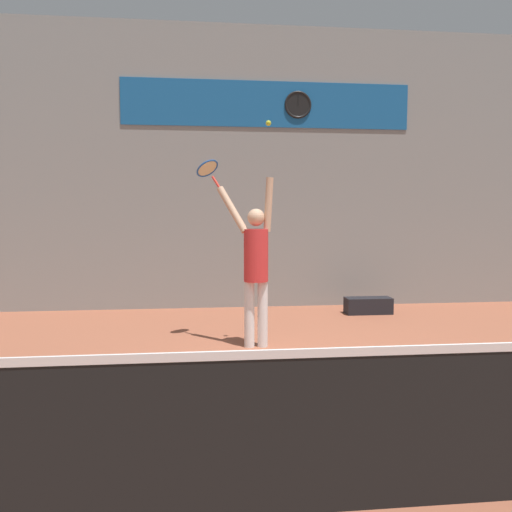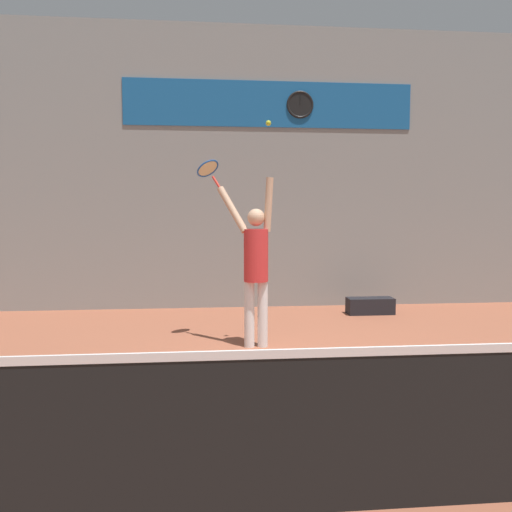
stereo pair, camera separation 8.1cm
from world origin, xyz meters
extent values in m
plane|color=#9E563D|center=(0.00, 0.00, 0.00)|extent=(18.00, 18.00, 0.00)
cube|color=gray|center=(0.00, 4.82, 2.50)|extent=(18.00, 0.10, 5.00)
cube|color=#195B9E|center=(0.00, 4.76, 3.63)|extent=(5.13, 0.02, 0.80)
cylinder|color=black|center=(0.53, 4.74, 3.63)|extent=(0.44, 0.02, 0.44)
torus|color=black|center=(0.53, 4.74, 3.63)|extent=(0.48, 0.04, 0.48)
cube|color=black|center=(0.53, 4.72, 3.71)|extent=(0.02, 0.01, 0.18)
cube|color=black|center=(0.00, -1.54, 0.46)|extent=(8.84, 0.01, 0.91)
cube|color=white|center=(0.00, -1.54, 0.93)|extent=(8.84, 0.02, 0.05)
cylinder|color=white|center=(-0.60, 2.04, 0.42)|extent=(0.13, 0.13, 0.84)
cylinder|color=white|center=(-0.43, 2.04, 0.42)|extent=(0.13, 0.13, 0.84)
cylinder|color=red|center=(-0.51, 2.04, 1.17)|extent=(0.31, 0.31, 0.66)
sphere|color=#D8A884|center=(-0.51, 2.04, 1.65)|extent=(0.22, 0.22, 0.22)
cylinder|color=#D8A884|center=(-0.36, 2.02, 1.81)|extent=(0.16, 0.15, 0.68)
cylinder|color=#D8A884|center=(-0.80, 2.16, 1.75)|extent=(0.42, 0.36, 0.60)
cylinder|color=red|center=(-1.00, 2.33, 2.10)|extent=(0.13, 0.14, 0.17)
torus|color=#1E51A5|center=(-1.11, 2.45, 2.29)|extent=(0.40, 0.40, 0.22)
cylinder|color=beige|center=(-1.11, 2.45, 2.29)|extent=(0.34, 0.34, 0.18)
sphere|color=#CCDB2D|center=(-0.37, 1.98, 2.80)|extent=(0.07, 0.07, 0.07)
cube|color=black|center=(1.62, 3.94, 0.14)|extent=(0.78, 0.31, 0.28)
camera|label=1|loc=(-1.20, -4.18, 1.70)|focal=35.00mm
camera|label=2|loc=(-1.12, -4.19, 1.70)|focal=35.00mm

